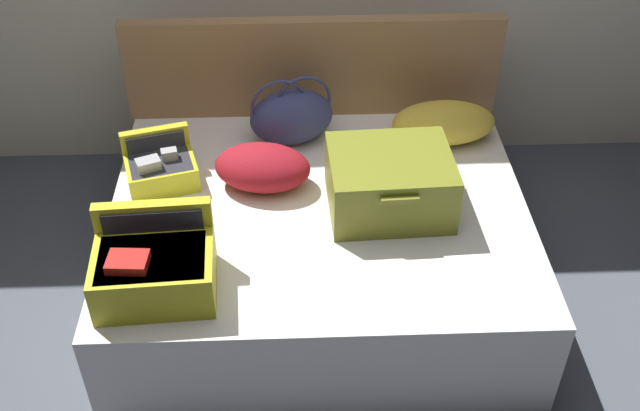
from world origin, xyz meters
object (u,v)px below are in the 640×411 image
(bed, at_px, (319,250))
(hard_case_small, at_px, (161,168))
(pillow_center_head, at_px, (263,167))
(duffel_bag, at_px, (291,116))
(pillow_near_headboard, at_px, (444,123))
(hard_case_medium, at_px, (154,267))
(hard_case_large, at_px, (390,182))

(bed, relative_size, hard_case_small, 5.02)
(hard_case_small, xyz_separation_m, pillow_center_head, (0.47, -0.04, 0.02))
(bed, xyz_separation_m, duffel_bag, (-0.11, 0.54, 0.40))
(hard_case_small, height_order, pillow_near_headboard, hard_case_small)
(duffel_bag, bearing_deg, hard_case_medium, -117.56)
(hard_case_small, bearing_deg, hard_case_medium, -99.79)
(hard_case_medium, relative_size, pillow_center_head, 1.08)
(hard_case_small, xyz_separation_m, duffel_bag, (0.60, 0.32, 0.06))
(pillow_near_headboard, bearing_deg, bed, -141.40)
(hard_case_small, xyz_separation_m, pillow_near_headboard, (1.35, 0.29, 0.02))
(hard_case_medium, bearing_deg, pillow_center_head, 55.52)
(bed, relative_size, pillow_center_head, 4.23)
(bed, bearing_deg, duffel_bag, 102.01)
(duffel_bag, bearing_deg, pillow_near_headboard, -2.65)
(hard_case_medium, distance_m, hard_case_small, 0.71)
(hard_case_large, distance_m, pillow_center_head, 0.59)
(bed, xyz_separation_m, pillow_near_headboard, (0.63, 0.50, 0.36))
(bed, distance_m, hard_case_large, 0.50)
(hard_case_medium, xyz_separation_m, hard_case_small, (-0.07, 0.70, -0.04))
(hard_case_large, height_order, hard_case_medium, hard_case_medium)
(hard_case_large, bearing_deg, hard_case_small, 165.04)
(pillow_near_headboard, bearing_deg, duffel_bag, 177.35)
(hard_case_large, xyz_separation_m, hard_case_medium, (-0.96, -0.48, -0.02))
(bed, distance_m, duffel_bag, 0.68)
(hard_case_medium, distance_m, duffel_bag, 1.16)
(bed, bearing_deg, pillow_near_headboard, 38.60)
(bed, distance_m, pillow_center_head, 0.47)
(hard_case_medium, height_order, pillow_center_head, hard_case_medium)
(duffel_bag, relative_size, pillow_near_headboard, 0.93)
(hard_case_large, bearing_deg, duffel_bag, 125.03)
(bed, relative_size, pillow_near_headboard, 3.65)
(hard_case_large, height_order, pillow_center_head, hard_case_large)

